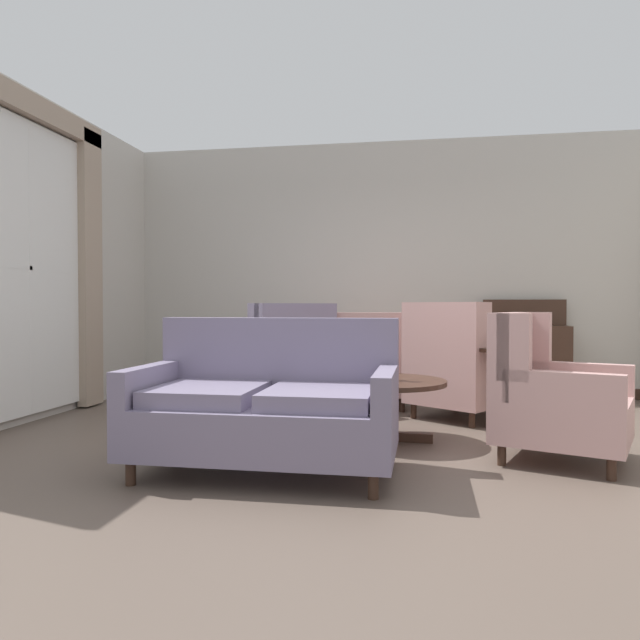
% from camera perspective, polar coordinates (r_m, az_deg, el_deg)
% --- Properties ---
extents(ground, '(8.51, 8.51, 0.00)m').
position_cam_1_polar(ground, '(4.29, 3.93, -12.52)').
color(ground, brown).
extents(wall_back, '(6.24, 0.08, 2.95)m').
position_cam_1_polar(wall_back, '(7.02, 6.25, 4.99)').
color(wall_back, '#BCB7AD').
rests_on(wall_back, ground).
extents(wall_left, '(0.08, 3.98, 2.95)m').
position_cam_1_polar(wall_left, '(6.09, -25.07, 5.44)').
color(wall_left, '#BCB7AD').
rests_on(wall_left, ground).
extents(baseboard_back, '(6.08, 0.03, 0.12)m').
position_cam_1_polar(baseboard_back, '(7.01, 6.19, -6.61)').
color(baseboard_back, '#382319').
rests_on(baseboard_back, ground).
extents(window_with_curtains, '(0.12, 2.09, 2.85)m').
position_cam_1_polar(window_with_curtains, '(5.78, -26.12, 6.13)').
color(window_with_curtains, silver).
extents(coffee_table, '(0.93, 0.93, 0.47)m').
position_cam_1_polar(coffee_table, '(4.55, 6.33, -6.74)').
color(coffee_table, '#382319').
rests_on(coffee_table, ground).
extents(porcelain_vase, '(0.15, 0.15, 0.40)m').
position_cam_1_polar(porcelain_vase, '(4.51, 5.87, -3.66)').
color(porcelain_vase, beige).
rests_on(porcelain_vase, coffee_table).
extents(settee, '(1.60, 0.88, 0.95)m').
position_cam_1_polar(settee, '(3.71, -5.17, -8.40)').
color(settee, slate).
rests_on(settee, ground).
extents(armchair_near_sideboard, '(1.13, 1.16, 1.06)m').
position_cam_1_polar(armchair_near_sideboard, '(5.54, 13.17, -4.82)').
color(armchair_near_sideboard, tan).
rests_on(armchair_near_sideboard, ground).
extents(armchair_far_left, '(0.84, 0.86, 0.97)m').
position_cam_1_polar(armchair_far_left, '(6.07, 4.84, -4.46)').
color(armchair_far_left, tan).
rests_on(armchair_far_left, ground).
extents(armchair_beside_settee, '(1.16, 1.16, 1.06)m').
position_cam_1_polar(armchair_beside_settee, '(5.69, -3.65, -4.56)').
color(armchair_beside_settee, slate).
rests_on(armchair_beside_settee, ground).
extents(armchair_foreground_right, '(1.03, 1.01, 0.98)m').
position_cam_1_polar(armchair_foreground_right, '(4.25, 21.34, -6.90)').
color(armchair_foreground_right, tan).
rests_on(armchair_foreground_right, ground).
extents(side_table, '(0.55, 0.55, 0.68)m').
position_cam_1_polar(side_table, '(5.26, 17.62, -5.45)').
color(side_table, '#382319').
rests_on(side_table, ground).
extents(sideboard, '(0.89, 0.34, 1.10)m').
position_cam_1_polar(sideboard, '(6.82, 19.29, -3.37)').
color(sideboard, '#382319').
rests_on(sideboard, ground).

